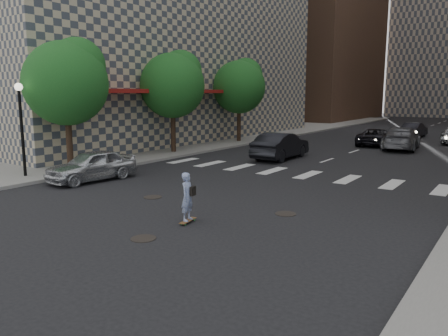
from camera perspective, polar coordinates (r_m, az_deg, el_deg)
The scene contains 15 objects.
ground at distance 14.94m, azimuth -6.94°, elevation -5.74°, with size 160.00×160.00×0.00m, color black.
sidewalk_left at distance 39.25m, azimuth -3.43°, elevation 4.04°, with size 13.00×80.00×0.15m, color gray.
lamppost at distance 22.18m, azimuth -25.01°, elevation 6.16°, with size 0.36×0.36×4.28m.
tree_a at distance 23.58m, azimuth -19.65°, elevation 10.84°, with size 4.20×4.20×6.60m.
tree_b at distance 29.01m, azimuth -6.52°, elevation 11.02°, with size 4.20×4.20×6.60m.
tree_c at distance 35.43m, azimuth 2.17°, elevation 10.84°, with size 4.20×4.20×6.60m.
manhole_a at distance 12.41m, azimuth -10.49°, elevation -9.04°, with size 0.70×0.70×0.02m, color black.
manhole_b at distance 17.11m, azimuth -9.30°, elevation -3.77°, with size 0.70×0.70×0.02m, color black.
manhole_c at distance 14.74m, azimuth 8.06°, elevation -5.94°, with size 0.70×0.70×0.02m, color black.
skateboarder at distance 13.47m, azimuth -4.75°, elevation -3.76°, with size 0.45×0.82×1.59m.
silver_sedan at distance 20.82m, azimuth -16.87°, elevation 0.32°, with size 1.68×4.18×1.42m, color #B8BBC0.
traffic_car_a at distance 26.87m, azimuth 7.42°, elevation 2.90°, with size 1.71×4.90×1.61m, color black.
traffic_car_b at distance 33.67m, azimuth 22.16°, elevation 3.62°, with size 2.23×5.50×1.60m, color #585960.
traffic_car_c at distance 35.51m, azimuth 19.25°, elevation 3.84°, with size 2.15×4.67×1.30m, color black.
traffic_car_e at distance 43.66m, azimuth 23.60°, elevation 4.60°, with size 1.41×4.04×1.33m, color black.
Camera 1 is at (9.60, -10.73, 3.97)m, focal length 35.00 mm.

